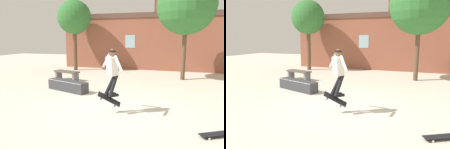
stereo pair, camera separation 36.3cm
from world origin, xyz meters
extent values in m
plane|color=beige|center=(0.00, 0.00, 0.00)|extent=(40.00, 40.00, 0.00)
cube|color=#93513D|center=(0.00, 9.19, 1.82)|extent=(13.29, 0.40, 3.64)
cube|color=brown|center=(0.00, 9.19, 3.81)|extent=(13.96, 0.52, 0.34)
cube|color=brown|center=(0.35, 9.19, 4.40)|extent=(0.44, 0.44, 0.83)
cube|color=#99B7C6|center=(-1.50, 8.98, 2.00)|extent=(0.70, 0.02, 0.90)
cylinder|color=brown|center=(2.13, 6.05, 1.39)|extent=(0.23, 0.23, 2.79)
sphere|color=#337033|center=(2.13, 6.05, 3.93)|extent=(3.05, 3.05, 3.05)
cylinder|color=brown|center=(-5.11, 7.52, 1.39)|extent=(0.27, 0.27, 2.79)
sphere|color=#337033|center=(-5.11, 7.52, 3.66)|extent=(2.32, 2.32, 2.32)
cube|color=brown|center=(-3.82, 3.98, 0.47)|extent=(1.55, 0.84, 0.08)
cube|color=slate|center=(-4.42, 4.14, 0.22)|extent=(0.22, 0.41, 0.43)
cube|color=slate|center=(-3.22, 3.81, 0.22)|extent=(0.22, 0.41, 0.43)
cube|color=#38383D|center=(-2.61, 1.89, 0.23)|extent=(2.08, 1.09, 0.45)
cube|color=#B7B7BC|center=(-2.68, 1.67, 0.44)|extent=(1.95, 0.69, 0.02)
cube|color=silver|center=(0.10, -0.26, 1.46)|extent=(0.43, 0.43, 0.56)
sphere|color=brown|center=(0.10, -0.26, 1.85)|extent=(0.30, 0.30, 0.21)
ellipsoid|color=black|center=(0.10, -0.26, 1.88)|extent=(0.31, 0.31, 0.12)
cylinder|color=black|center=(0.03, -0.20, 0.90)|extent=(0.40, 0.30, 0.67)
cube|color=black|center=(0.06, -0.18, 0.59)|extent=(0.25, 0.26, 0.07)
cylinder|color=black|center=(0.16, -0.32, 0.90)|extent=(0.28, 0.41, 0.67)
cube|color=black|center=(0.18, -0.30, 0.59)|extent=(0.25, 0.26, 0.07)
cylinder|color=silver|center=(-0.18, 0.00, 1.57)|extent=(0.36, 0.35, 0.45)
cylinder|color=silver|center=(0.37, -0.52, 1.57)|extent=(0.36, 0.35, 0.45)
cube|color=black|center=(0.00, -0.24, 0.44)|extent=(0.63, 0.46, 0.50)
cylinder|color=black|center=(0.15, -0.04, 0.34)|extent=(0.08, 0.05, 0.07)
cylinder|color=black|center=(0.17, -0.22, 0.23)|extent=(0.08, 0.05, 0.07)
cylinder|color=black|center=(-0.22, -0.23, 0.58)|extent=(0.08, 0.05, 0.07)
cylinder|color=black|center=(-0.20, -0.40, 0.47)|extent=(0.08, 0.05, 0.07)
cube|color=black|center=(2.87, -1.04, 0.07)|extent=(0.78, 0.59, 0.02)
cylinder|color=silver|center=(2.73, -1.26, 0.03)|extent=(0.05, 0.04, 0.05)
cylinder|color=silver|center=(2.61, -1.06, 0.03)|extent=(0.05, 0.04, 0.05)
cylinder|color=silver|center=(3.02, -0.81, 0.03)|extent=(0.05, 0.04, 0.05)
camera|label=1|loc=(2.03, -6.31, 2.29)|focal=35.00mm
camera|label=2|loc=(2.38, -6.19, 2.29)|focal=35.00mm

